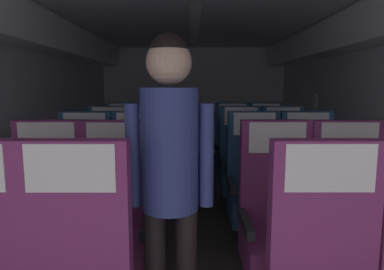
{
  "coord_description": "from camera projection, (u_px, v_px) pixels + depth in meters",
  "views": [
    {
      "loc": [
        -0.04,
        0.31,
        1.36
      ],
      "look_at": [
        -0.02,
        3.93,
        0.84
      ],
      "focal_mm": 31.74,
      "sensor_mm": 36.0,
      "label": 1
    }
  ],
  "objects": [
    {
      "name": "seat_b_left_window",
      "position": [
        44.0,
        226.0,
        2.19
      ],
      "size": [
        0.49,
        0.51,
        1.14
      ],
      "color": "#38383D",
      "rests_on": "ground"
    },
    {
      "name": "seat_c_right_aisle",
      "position": [
        306.0,
        188.0,
        3.01
      ],
      "size": [
        0.49,
        0.51,
        1.14
      ],
      "color": "#38383D",
      "rests_on": "ground"
    },
    {
      "name": "seat_c_left_window",
      "position": [
        82.0,
        188.0,
        2.98
      ],
      "size": [
        0.49,
        0.51,
        1.14
      ],
      "color": "#38383D",
      "rests_on": "ground"
    },
    {
      "name": "ground",
      "position": [
        194.0,
        222.0,
        3.47
      ],
      "size": [
        3.9,
        7.62,
        0.02
      ],
      "primitive_type": "cube",
      "color": "#3D3833"
    },
    {
      "name": "seat_e_right_window",
      "position": [
        231.0,
        152.0,
        4.62
      ],
      "size": [
        0.49,
        0.51,
        1.14
      ],
      "color": "#38383D",
      "rests_on": "ground"
    },
    {
      "name": "seat_e_left_window",
      "position": [
        121.0,
        153.0,
        4.61
      ],
      "size": [
        0.49,
        0.51,
        1.14
      ],
      "color": "#38383D",
      "rests_on": "ground"
    },
    {
      "name": "seat_d_right_window",
      "position": [
        239.0,
        166.0,
        3.81
      ],
      "size": [
        0.49,
        0.51,
        1.14
      ],
      "color": "#38383D",
      "rests_on": "ground"
    },
    {
      "name": "flight_attendant",
      "position": [
        168.0,
        163.0,
        1.66
      ],
      "size": [
        0.43,
        0.28,
        1.61
      ],
      "rotation": [
        0.0,
        0.0,
        2.85
      ],
      "color": "black",
      "rests_on": "ground"
    },
    {
      "name": "seat_c_left_aisle",
      "position": [
        136.0,
        189.0,
        2.98
      ],
      "size": [
        0.49,
        0.51,
        1.14
      ],
      "color": "#38383D",
      "rests_on": "ground"
    },
    {
      "name": "seat_b_right_aisle",
      "position": [
        348.0,
        226.0,
        2.18
      ],
      "size": [
        0.49,
        0.51,
        1.14
      ],
      "color": "#38383D",
      "rests_on": "ground"
    },
    {
      "name": "seat_b_left_aisle",
      "position": [
        113.0,
        227.0,
        2.17
      ],
      "size": [
        0.49,
        0.51,
        1.14
      ],
      "color": "#38383D",
      "rests_on": "ground"
    },
    {
      "name": "seat_c_right_window",
      "position": [
        253.0,
        188.0,
        3.0
      ],
      "size": [
        0.49,
        0.51,
        1.14
      ],
      "color": "#38383D",
      "rests_on": "ground"
    },
    {
      "name": "seat_d_left_aisle",
      "position": [
        147.0,
        167.0,
        3.8
      ],
      "size": [
        0.49,
        0.51,
        1.14
      ],
      "color": "#38383D",
      "rests_on": "ground"
    },
    {
      "name": "fuselage_shell",
      "position": [
        194.0,
        64.0,
        3.52
      ],
      "size": [
        3.78,
        7.27,
        2.19
      ],
      "color": "silver",
      "rests_on": "ground"
    },
    {
      "name": "seat_e_left_aisle",
      "position": [
        155.0,
        152.0,
        4.62
      ],
      "size": [
        0.49,
        0.51,
        1.14
      ],
      "color": "#38383D",
      "rests_on": "ground"
    },
    {
      "name": "seat_d_left_window",
      "position": [
        107.0,
        166.0,
        3.81
      ],
      "size": [
        0.49,
        0.51,
        1.14
      ],
      "color": "#38383D",
      "rests_on": "ground"
    },
    {
      "name": "seat_d_right_aisle",
      "position": [
        282.0,
        166.0,
        3.81
      ],
      "size": [
        0.49,
        0.51,
        1.14
      ],
      "color": "#38383D",
      "rests_on": "ground"
    },
    {
      "name": "seat_b_right_window",
      "position": [
        276.0,
        225.0,
        2.19
      ],
      "size": [
        0.49,
        0.51,
        1.14
      ],
      "color": "#38383D",
      "rests_on": "ground"
    },
    {
      "name": "seat_e_right_aisle",
      "position": [
        265.0,
        152.0,
        4.63
      ],
      "size": [
        0.49,
        0.51,
        1.14
      ],
      "color": "#38383D",
      "rests_on": "ground"
    }
  ]
}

